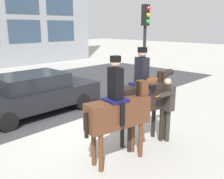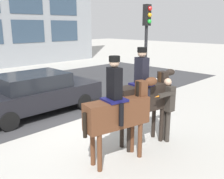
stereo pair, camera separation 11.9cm
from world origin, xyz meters
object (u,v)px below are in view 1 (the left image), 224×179
mounted_horse_lead (120,110)px  mounted_horse_companion (144,95)px  street_car_near_lane (34,93)px  pedestrian_bystander (166,105)px  traffic_light (145,41)px

mounted_horse_lead → mounted_horse_companion: mounted_horse_companion is taller
mounted_horse_lead → street_car_near_lane: mounted_horse_lead is taller
mounted_horse_lead → pedestrian_bystander: 1.69m
mounted_horse_lead → mounted_horse_companion: (1.09, 0.14, 0.09)m
street_car_near_lane → traffic_light: size_ratio=1.21×
street_car_near_lane → traffic_light: 4.41m
mounted_horse_companion → pedestrian_bystander: (0.58, -0.32, -0.32)m
mounted_horse_lead → street_car_near_lane: (0.29, 4.45, -0.51)m
mounted_horse_companion → pedestrian_bystander: size_ratio=1.47×
mounted_horse_lead → traffic_light: traffic_light is taller
mounted_horse_lead → pedestrian_bystander: size_ratio=1.40×
traffic_light → street_car_near_lane: bearing=140.2°
pedestrian_bystander → mounted_horse_lead: bearing=-0.2°
mounted_horse_companion → street_car_near_lane: mounted_horse_companion is taller
mounted_horse_companion → street_car_near_lane: size_ratio=0.56×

